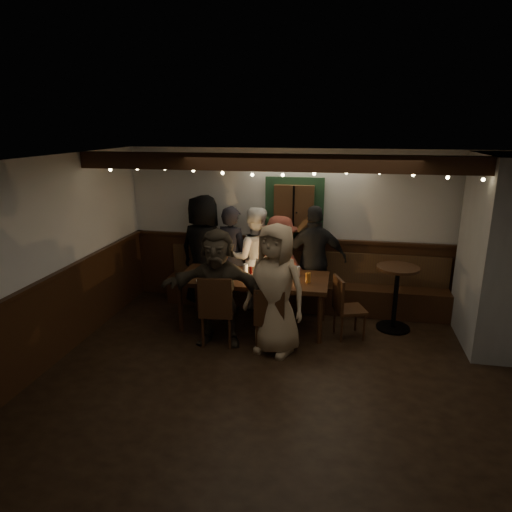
% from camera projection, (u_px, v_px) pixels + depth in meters
% --- Properties ---
extents(room, '(6.02, 5.01, 2.62)m').
position_uv_depth(room, '(375.00, 264.00, 6.38)').
color(room, black).
rests_on(room, ground).
extents(dining_table, '(2.20, 0.94, 0.96)m').
position_uv_depth(dining_table, '(253.00, 281.00, 6.78)').
color(dining_table, black).
rests_on(dining_table, ground).
extents(chair_near_left, '(0.50, 0.50, 1.01)m').
position_uv_depth(chair_near_left, '(217.00, 307.00, 6.20)').
color(chair_near_left, black).
rests_on(chair_near_left, ground).
extents(chair_near_right, '(0.42, 0.42, 0.90)m').
position_uv_depth(chair_near_right, '(270.00, 316.00, 6.06)').
color(chair_near_right, black).
rests_on(chair_near_right, ground).
extents(chair_end, '(0.52, 0.52, 0.90)m').
position_uv_depth(chair_end, '(344.00, 304.00, 6.48)').
color(chair_end, black).
rests_on(chair_end, ground).
extents(high_top, '(0.61, 0.61, 0.98)m').
position_uv_depth(high_top, '(396.00, 290.00, 6.70)').
color(high_top, black).
rests_on(high_top, ground).
extents(person_a, '(1.05, 0.84, 1.87)m').
position_uv_depth(person_a, '(204.00, 251.00, 7.60)').
color(person_a, black).
rests_on(person_a, ground).
extents(person_b, '(0.72, 0.60, 1.70)m').
position_uv_depth(person_b, '(232.00, 257.00, 7.54)').
color(person_b, black).
rests_on(person_b, ground).
extents(person_c, '(0.93, 0.79, 1.69)m').
position_uv_depth(person_c, '(254.00, 258.00, 7.51)').
color(person_c, white).
rests_on(person_c, ground).
extents(person_d, '(1.13, 0.81, 1.59)m').
position_uv_depth(person_d, '(279.00, 265.00, 7.31)').
color(person_d, brown).
rests_on(person_d, ground).
extents(person_e, '(1.09, 0.62, 1.75)m').
position_uv_depth(person_e, '(315.00, 260.00, 7.28)').
color(person_e, black).
rests_on(person_e, ground).
extents(person_f, '(1.53, 0.53, 1.64)m').
position_uv_depth(person_f, '(218.00, 288.00, 6.21)').
color(person_f, '#332B21').
rests_on(person_f, ground).
extents(person_g, '(1.00, 0.82, 1.77)m').
position_uv_depth(person_g, '(276.00, 289.00, 5.96)').
color(person_g, tan).
rests_on(person_g, ground).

